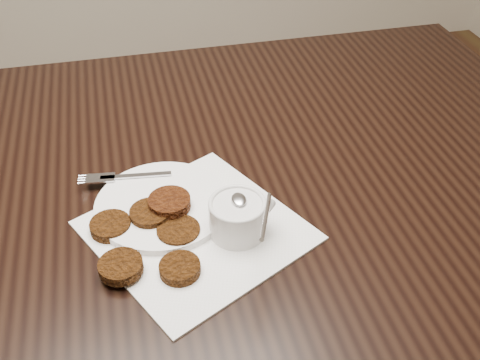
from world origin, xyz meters
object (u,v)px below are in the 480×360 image
at_px(table, 199,304).
at_px(plate_with_patty, 162,202).
at_px(sauce_ramekin, 237,202).
at_px(napkin, 196,230).

bearing_deg(table, plate_with_patty, -122.91).
bearing_deg(sauce_ramekin, napkin, 163.02).
xyz_separation_m(napkin, plate_with_patty, (-0.05, 0.07, 0.01)).
xyz_separation_m(sauce_ramekin, plate_with_patty, (-0.11, 0.08, -0.05)).
bearing_deg(plate_with_patty, sauce_ramekin, -37.83).
relative_size(sauce_ramekin, plate_with_patty, 0.56).
height_order(napkin, plate_with_patty, plate_with_patty).
distance_m(sauce_ramekin, plate_with_patty, 0.15).
height_order(napkin, sauce_ramekin, sauce_ramekin).
bearing_deg(table, napkin, -94.83).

